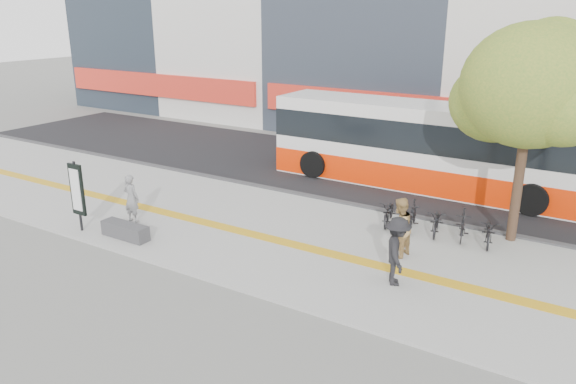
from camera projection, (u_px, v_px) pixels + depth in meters
The scene contains 13 objects.
ground at pixel (220, 245), 16.26m from camera, with size 120.00×120.00×0.00m, color slate.
sidewalk at pixel (250, 227), 17.45m from camera, with size 40.00×7.00×0.08m, color gray.
tactile_strip at pixel (240, 231), 17.04m from camera, with size 40.00×0.45×0.01m, color gold.
street at pixel (352, 171), 23.51m from camera, with size 40.00×8.00×0.06m, color black.
curb at pixel (305, 196), 20.27m from camera, with size 40.00×0.25×0.14m, color #363638.
bench at pixel (125, 231), 16.49m from camera, with size 1.60×0.45×0.45m, color #363638.
signboard at pixel (77, 191), 16.71m from camera, with size 0.55×0.10×2.20m.
street_tree at pixel (531, 88), 15.14m from camera, with size 4.40×3.80×6.31m.
bus at pixel (424, 148), 21.04m from camera, with size 11.81×2.80×3.14m.
bicycle_row at pixel (437, 221), 16.74m from camera, with size 3.91×1.60×0.89m.
seated_woman at pixel (131, 198), 17.57m from camera, with size 0.57×0.37×1.57m, color black.
pedestrian_tan at pixel (399, 228), 15.06m from camera, with size 0.82×0.64×1.69m, color #A3804A.
pedestrian_dark at pixel (397, 251), 13.54m from camera, with size 1.13×0.65×1.74m, color black.
Camera 1 is at (9.56, -11.65, 6.59)m, focal length 34.62 mm.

